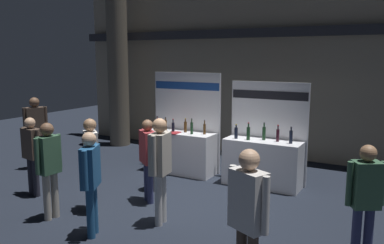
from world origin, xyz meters
name	(u,v)px	position (x,y,z in m)	size (l,w,h in m)	color
ground_plane	(179,203)	(0.00, 0.00, 0.00)	(24.00, 24.00, 0.00)	black
hall_colonnade	(259,48)	(0.00, 4.24, 3.01)	(11.90, 1.42, 6.17)	tan
exhibitor_booth_0	(181,148)	(-1.04, 1.80, 0.60)	(1.80, 0.71, 2.39)	white
exhibitor_booth_1	(263,159)	(1.03, 1.80, 0.59)	(1.73, 0.66, 2.23)	white
trash_bin	(152,174)	(-0.89, 0.39, 0.34)	(0.35, 0.35, 0.69)	#38383D
visitor_0	(36,126)	(-4.31, 0.32, 1.07)	(0.41, 0.49, 1.78)	maroon
visitor_1	(49,163)	(-1.55, -1.68, 0.99)	(0.25, 0.51, 1.68)	#ADA393
visitor_3	(91,157)	(-1.17, -1.08, 1.00)	(0.44, 0.40, 1.69)	#33563D
visitor_4	(91,175)	(-0.48, -1.83, 0.98)	(0.39, 0.55, 1.65)	navy
visitor_5	(160,161)	(0.21, -0.94, 1.08)	(0.31, 0.54, 1.79)	silver
visitor_6	(365,194)	(3.28, -0.69, 0.97)	(0.46, 0.39, 1.64)	navy
visitor_7	(248,211)	(2.22, -2.20, 1.07)	(0.55, 0.39, 1.78)	#47382D
visitor_8	(148,153)	(-0.55, -0.22, 0.96)	(0.50, 0.44, 1.60)	navy
visitor_9	(32,150)	(-2.78, -1.05, 0.94)	(0.56, 0.27, 1.59)	#23232D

